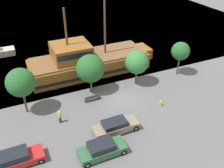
{
  "coord_description": "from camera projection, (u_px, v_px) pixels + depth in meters",
  "views": [
    {
      "loc": [
        -11.7,
        -22.43,
        17.99
      ],
      "look_at": [
        -0.7,
        2.0,
        1.2
      ],
      "focal_mm": 40.0,
      "sensor_mm": 36.0,
      "label": 1
    }
  ],
  "objects": [
    {
      "name": "tree_row_mideast",
      "position": [
        90.0,
        69.0,
        30.65
      ],
      "size": [
        3.53,
        3.53,
        5.09
      ],
      "color": "brown",
      "rests_on": "ground_plane"
    },
    {
      "name": "parked_car_curb_mid",
      "position": [
        15.0,
        159.0,
        21.98
      ],
      "size": [
        4.88,
        1.85,
        1.44
      ],
      "color": "#B21E1E",
      "rests_on": "ground_plane"
    },
    {
      "name": "water_surface",
      "position": [
        48.0,
        9.0,
        64.95
      ],
      "size": [
        80.0,
        80.0,
        0.0
      ],
      "primitive_type": "plane",
      "color": "#33566B",
      "rests_on": "ground"
    },
    {
      "name": "parked_car_curb_front",
      "position": [
        116.0,
        126.0,
        25.57
      ],
      "size": [
        4.81,
        1.77,
        1.43
      ],
      "color": "#7F705B",
      "rests_on": "ground_plane"
    },
    {
      "name": "tree_row_midwest",
      "position": [
        137.0,
        62.0,
        32.22
      ],
      "size": [
        3.07,
        3.07,
        4.8
      ],
      "color": "brown",
      "rests_on": "ground_plane"
    },
    {
      "name": "parked_car_curb_rear",
      "position": [
        102.0,
        149.0,
        22.93
      ],
      "size": [
        4.48,
        1.89,
        1.48
      ],
      "color": "#2D5B38",
      "rests_on": "ground_plane"
    },
    {
      "name": "ground_plane",
      "position": [
        124.0,
        99.0,
        30.95
      ],
      "size": [
        160.0,
        160.0,
        0.0
      ],
      "primitive_type": "plane",
      "color": "#5B5B5E"
    },
    {
      "name": "tree_row_west",
      "position": [
        180.0,
        51.0,
        34.33
      ],
      "size": [
        2.54,
        2.54,
        4.88
      ],
      "color": "brown",
      "rests_on": "ground_plane"
    },
    {
      "name": "bench_promenade_east",
      "position": [
        92.0,
        98.0,
        30.37
      ],
      "size": [
        1.94,
        0.45,
        0.85
      ],
      "color": "#4C4742",
      "rests_on": "ground_plane"
    },
    {
      "name": "pirate_ship",
      "position": [
        87.0,
        61.0,
        36.07
      ],
      "size": [
        18.3,
        5.87,
        10.86
      ],
      "color": "brown",
      "rests_on": "water_surface"
    },
    {
      "name": "pedestrian_walking_near",
      "position": [
        60.0,
        117.0,
        26.79
      ],
      "size": [
        0.32,
        0.32,
        1.54
      ],
      "color": "#232838",
      "rests_on": "ground_plane"
    },
    {
      "name": "tree_row_east",
      "position": [
        21.0,
        83.0,
        26.72
      ],
      "size": [
        3.18,
        3.18,
        5.53
      ],
      "color": "brown",
      "rests_on": "ground_plane"
    },
    {
      "name": "fire_hydrant",
      "position": [
        161.0,
        103.0,
        29.53
      ],
      "size": [
        0.42,
        0.25,
        0.76
      ],
      "color": "yellow",
      "rests_on": "ground_plane"
    }
  ]
}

